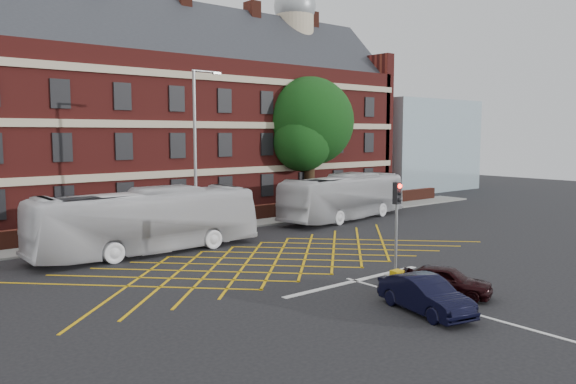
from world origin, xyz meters
TOP-DOWN VIEW (x-y plane):
  - ground at (0.00, 0.00)m, footprint 120.00×120.00m
  - victorian_building at (0.25, 22.00)m, footprint 51.00×12.17m
  - boundary_wall at (0.00, 13.00)m, footprint 56.00×0.50m
  - far_pavement at (0.00, 12.00)m, footprint 60.00×3.00m
  - glass_block at (34.00, 21.00)m, footprint 14.00×10.00m
  - box_junction_hatching at (0.00, 2.00)m, footprint 8.22×8.22m
  - stop_line at (0.00, -3.50)m, footprint 8.00×0.30m
  - centre_line at (0.00, -10.00)m, footprint 0.15×14.00m
  - bus_left at (-4.39, 7.59)m, footprint 12.40×2.95m
  - bus_right at (12.00, 9.17)m, footprint 12.34×4.62m
  - car_navy at (-1.20, -8.05)m, footprint 2.20×4.14m
  - car_maroon at (1.13, -7.26)m, footprint 2.69×3.84m
  - deciduous_tree at (14.28, 15.66)m, footprint 7.68×7.49m
  - traffic_light_near at (1.57, -4.40)m, footprint 0.70×0.70m
  - street_lamp at (-1.08, 8.06)m, footprint 2.25×1.00m
  - utility_cabinet at (-0.21, -5.93)m, footprint 0.48×0.36m

SIDE VIEW (x-z plane):
  - ground at x=0.00m, z-range 0.00..0.00m
  - box_junction_hatching at x=0.00m, z-range 0.00..0.02m
  - stop_line at x=0.00m, z-range 0.00..0.02m
  - centre_line at x=0.00m, z-range 0.00..0.02m
  - far_pavement at x=0.00m, z-range 0.00..0.12m
  - utility_cabinet at x=-0.21m, z-range 0.00..0.98m
  - boundary_wall at x=0.00m, z-range 0.00..1.10m
  - car_maroon at x=1.13m, z-range 0.00..1.22m
  - car_navy at x=-1.20m, z-range 0.00..1.30m
  - bus_right at x=12.00m, z-range 0.00..3.36m
  - bus_left at x=-4.39m, z-range 0.00..3.45m
  - traffic_light_near at x=1.57m, z-range -0.37..3.90m
  - street_lamp at x=-1.08m, z-range -1.46..8.47m
  - glass_block at x=34.00m, z-range 0.00..10.00m
  - deciduous_tree at x=14.28m, z-range 1.28..12.40m
  - victorian_building at x=0.25m, z-range -2.36..18.04m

